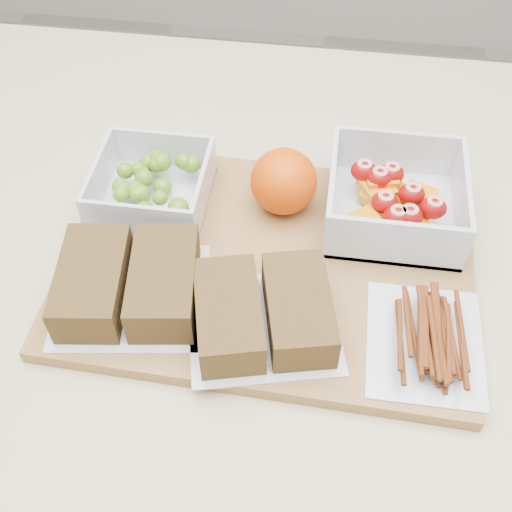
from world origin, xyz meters
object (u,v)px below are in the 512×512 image
object	(u,v)px
grape_container	(153,186)
cutting_board	(268,265)
sandwich_bag_center	(264,313)
orange	(284,181)
sandwich_bag_left	(129,283)
pretzel_bag	(427,335)
fruit_container	(394,200)

from	to	relation	value
grape_container	cutting_board	bearing A→B (deg)	-26.35
grape_container	sandwich_bag_center	bearing A→B (deg)	-46.44
orange	sandwich_bag_center	bearing A→B (deg)	-89.90
grape_container	sandwich_bag_left	xyz separation A→B (m)	(0.01, -0.13, 0.00)
sandwich_bag_left	grape_container	bearing A→B (deg)	93.98
orange	pretzel_bag	world-z (taller)	orange
cutting_board	pretzel_bag	distance (m)	0.18
cutting_board	orange	distance (m)	0.09
fruit_container	sandwich_bag_left	distance (m)	0.29
sandwich_bag_left	sandwich_bag_center	world-z (taller)	sandwich_bag_left
cutting_board	sandwich_bag_center	size ratio (longest dim) A/B	2.52
cutting_board	pretzel_bag	size ratio (longest dim) A/B	3.23
grape_container	sandwich_bag_center	xyz separation A→B (m)	(0.14, -0.15, -0.00)
fruit_container	orange	xyz separation A→B (m)	(-0.12, -0.00, 0.01)
sandwich_bag_left	cutting_board	bearing A→B (deg)	27.52
fruit_container	cutting_board	bearing A→B (deg)	-146.91
sandwich_bag_center	pretzel_bag	world-z (taller)	sandwich_bag_center
cutting_board	fruit_container	size ratio (longest dim) A/B	2.93
fruit_container	grape_container	bearing A→B (deg)	-177.01
cutting_board	fruit_container	bearing A→B (deg)	34.65
fruit_container	sandwich_bag_left	bearing A→B (deg)	-149.64
fruit_container	sandwich_bag_left	xyz separation A→B (m)	(-0.25, -0.15, -0.00)
grape_container	sandwich_bag_center	world-z (taller)	grape_container
cutting_board	sandwich_bag_center	bearing A→B (deg)	-84.37
grape_container	sandwich_bag_center	size ratio (longest dim) A/B	0.73
cutting_board	grape_container	xyz separation A→B (m)	(-0.14, 0.07, 0.03)
sandwich_bag_left	sandwich_bag_center	distance (m)	0.13
cutting_board	pretzel_bag	bearing A→B (deg)	-25.62
grape_container	orange	size ratio (longest dim) A/B	1.67
fruit_container	sandwich_bag_center	xyz separation A→B (m)	(-0.12, -0.16, -0.00)
orange	grape_container	bearing A→B (deg)	-174.80
cutting_board	fruit_container	xyz separation A→B (m)	(0.12, 0.08, 0.03)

